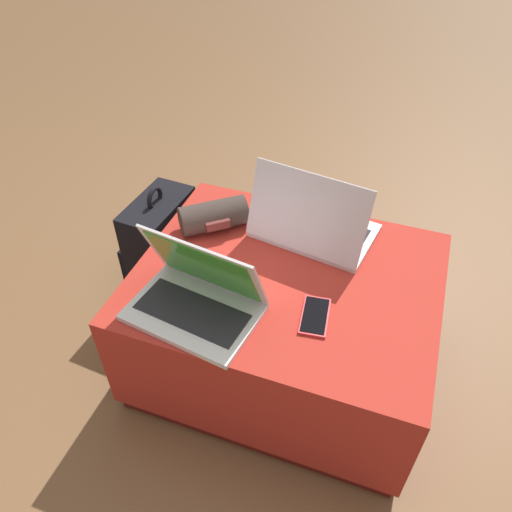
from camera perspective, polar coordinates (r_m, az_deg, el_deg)
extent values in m
plane|color=brown|center=(1.78, 3.00, -11.84)|extent=(14.00, 14.00, 0.00)
cube|color=maroon|center=(1.76, 3.03, -11.36)|extent=(0.85, 0.69, 0.05)
cube|color=#B22D23|center=(1.60, 3.30, -6.92)|extent=(0.88, 0.71, 0.36)
cube|color=silver|center=(1.36, -7.17, -6.41)|extent=(0.37, 0.27, 0.02)
cube|color=#232328|center=(1.35, -7.34, -6.30)|extent=(0.32, 0.17, 0.00)
cube|color=silver|center=(1.32, -5.90, -1.13)|extent=(0.35, 0.14, 0.21)
cube|color=green|center=(1.32, -6.00, -1.31)|extent=(0.31, 0.12, 0.19)
cube|color=silver|center=(1.62, 6.74, 2.95)|extent=(0.40, 0.30, 0.02)
cube|color=#232328|center=(1.62, 6.85, 3.33)|extent=(0.34, 0.18, 0.00)
cube|color=silver|center=(1.48, 5.79, 4.87)|extent=(0.38, 0.14, 0.23)
cube|color=white|center=(1.48, 5.86, 4.92)|extent=(0.33, 0.12, 0.21)
cube|color=red|center=(1.36, 6.75, -6.84)|extent=(0.09, 0.15, 0.01)
cube|color=black|center=(1.36, 6.76, -6.71)|extent=(0.08, 0.13, 0.00)
cube|color=black|center=(1.93, -10.62, 1.24)|extent=(0.18, 0.30, 0.40)
cube|color=black|center=(2.02, -12.66, 0.29)|extent=(0.07, 0.23, 0.18)
torus|color=black|center=(1.79, -11.49, 6.53)|extent=(0.02, 0.09, 0.09)
cylinder|color=#3D332D|center=(1.61, -4.89, 4.62)|extent=(0.23, 0.21, 0.10)
cube|color=brown|center=(1.61, -4.89, 4.62)|extent=(0.14, 0.14, 0.03)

